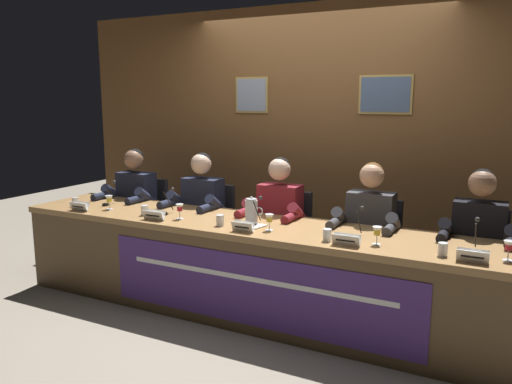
{
  "coord_description": "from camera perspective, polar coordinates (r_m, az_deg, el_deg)",
  "views": [
    {
      "loc": [
        1.78,
        -3.46,
        1.71
      ],
      "look_at": [
        0.0,
        0.0,
        0.99
      ],
      "focal_mm": 35.85,
      "sensor_mm": 36.0,
      "label": 1
    }
  ],
  "objects": [
    {
      "name": "microphone_far_left",
      "position": [
        4.87,
        -16.14,
        -0.52
      ],
      "size": [
        0.06,
        0.17,
        0.22
      ],
      "color": "black",
      "rests_on": "conference_table"
    },
    {
      "name": "juice_glass_far_left",
      "position": [
        4.67,
        -16.07,
        -0.85
      ],
      "size": [
        0.06,
        0.06,
        0.12
      ],
      "color": "white",
      "rests_on": "conference_table"
    },
    {
      "name": "panelist_center",
      "position": [
        4.34,
        2.25,
        -2.92
      ],
      "size": [
        0.51,
        0.48,
        1.22
      ],
      "color": "black",
      "rests_on": "ground_plane"
    },
    {
      "name": "juice_glass_left",
      "position": [
        4.18,
        -8.51,
        -1.84
      ],
      "size": [
        0.06,
        0.06,
        0.12
      ],
      "color": "white",
      "rests_on": "conference_table"
    },
    {
      "name": "water_cup_right",
      "position": [
        3.55,
        7.95,
        -4.85
      ],
      "size": [
        0.06,
        0.06,
        0.08
      ],
      "color": "silver",
      "rests_on": "conference_table"
    },
    {
      "name": "panelist_right",
      "position": [
        4.08,
        12.35,
        -4.03
      ],
      "size": [
        0.51,
        0.48,
        1.22
      ],
      "color": "black",
      "rests_on": "ground_plane"
    },
    {
      "name": "chair_center",
      "position": [
        4.59,
        3.28,
        -5.77
      ],
      "size": [
        0.44,
        0.45,
        0.89
      ],
      "color": "black",
      "rests_on": "ground_plane"
    },
    {
      "name": "microphone_far_right",
      "position": [
        3.52,
        23.24,
        -5.12
      ],
      "size": [
        0.06,
        0.17,
        0.22
      ],
      "color": "black",
      "rests_on": "conference_table"
    },
    {
      "name": "panelist_far_right",
      "position": [
        3.97,
        23.45,
        -5.09
      ],
      "size": [
        0.51,
        0.48,
        1.22
      ],
      "color": "black",
      "rests_on": "ground_plane"
    },
    {
      "name": "chair_far_right",
      "position": [
        4.23,
        23.37,
        -8.03
      ],
      "size": [
        0.44,
        0.45,
        0.89
      ],
      "color": "black",
      "rests_on": "ground_plane"
    },
    {
      "name": "chair_far_left",
      "position": [
        5.4,
        -12.23,
        -3.51
      ],
      "size": [
        0.44,
        0.45,
        0.89
      ],
      "color": "black",
      "rests_on": "ground_plane"
    },
    {
      "name": "water_cup_far_left",
      "position": [
        4.89,
        -19.49,
        -1.11
      ],
      "size": [
        0.06,
        0.06,
        0.08
      ],
      "color": "silver",
      "rests_on": "conference_table"
    },
    {
      "name": "water_cup_far_right",
      "position": [
        3.39,
        20.12,
        -6.11
      ],
      "size": [
        0.06,
        0.06,
        0.08
      ],
      "color": "silver",
      "rests_on": "conference_table"
    },
    {
      "name": "water_cup_center",
      "position": [
        3.94,
        -4.02,
        -3.24
      ],
      "size": [
        0.06,
        0.06,
        0.08
      ],
      "color": "silver",
      "rests_on": "conference_table"
    },
    {
      "name": "microphone_left",
      "position": [
        4.38,
        -9.91,
        -1.47
      ],
      "size": [
        0.06,
        0.17,
        0.22
      ],
      "color": "black",
      "rests_on": "conference_table"
    },
    {
      "name": "water_pitcher_central",
      "position": [
        4.01,
        -0.5,
        -2.11
      ],
      "size": [
        0.15,
        0.1,
        0.21
      ],
      "color": "silver",
      "rests_on": "conference_table"
    },
    {
      "name": "microphone_center",
      "position": [
        3.94,
        -0.05,
        -2.66
      ],
      "size": [
        0.06,
        0.17,
        0.22
      ],
      "color": "black",
      "rests_on": "conference_table"
    },
    {
      "name": "nameplate_left",
      "position": [
        4.19,
        -11.32,
        -2.55
      ],
      "size": [
        0.19,
        0.06,
        0.08
      ],
      "color": "white",
      "rests_on": "conference_table"
    },
    {
      "name": "juice_glass_far_right",
      "position": [
        3.44,
        26.38,
        -5.52
      ],
      "size": [
        0.06,
        0.06,
        0.12
      ],
      "color": "white",
      "rests_on": "conference_table"
    },
    {
      "name": "nameplate_far_right",
      "position": [
        3.32,
        23.03,
        -6.61
      ],
      "size": [
        0.18,
        0.06,
        0.08
      ],
      "color": "white",
      "rests_on": "conference_table"
    },
    {
      "name": "panelist_far_left",
      "position": [
        5.19,
        -13.74,
        -1.0
      ],
      "size": [
        0.51,
        0.48,
        1.22
      ],
      "color": "black",
      "rests_on": "ground_plane"
    },
    {
      "name": "juice_glass_center",
      "position": [
        3.78,
        1.5,
        -3.05
      ],
      "size": [
        0.06,
        0.06,
        0.12
      ],
      "color": "white",
      "rests_on": "conference_table"
    },
    {
      "name": "chair_left",
      "position": [
        4.95,
        -5.12,
        -4.59
      ],
      "size": [
        0.44,
        0.45,
        0.89
      ],
      "color": "black",
      "rests_on": "ground_plane"
    },
    {
      "name": "chair_right",
      "position": [
        4.34,
        12.89,
        -6.96
      ],
      "size": [
        0.44,
        0.45,
        0.89
      ],
      "color": "black",
      "rests_on": "ground_plane"
    },
    {
      "name": "conference_table",
      "position": [
        3.97,
        -0.73,
        -7.07
      ],
      "size": [
        4.24,
        0.78,
        0.74
      ],
      "color": "olive",
      "rests_on": "ground_plane"
    },
    {
      "name": "nameplate_center",
      "position": [
        3.74,
        -1.48,
        -3.89
      ],
      "size": [
        0.17,
        0.06,
        0.08
      ],
      "color": "white",
      "rests_on": "conference_table"
    },
    {
      "name": "document_stack_center",
      "position": [
        3.93,
        -0.57,
        -3.72
      ],
      "size": [
        0.24,
        0.19,
        0.01
      ],
      "color": "white",
      "rests_on": "conference_table"
    },
    {
      "name": "juice_glass_right",
      "position": [
        3.51,
        13.36,
        -4.38
      ],
      "size": [
        0.06,
        0.06,
        0.12
      ],
      "color": "white",
      "rests_on": "conference_table"
    },
    {
      "name": "wall_back_panelled",
      "position": [
        5.09,
        6.7,
        5.76
      ],
      "size": [
        5.44,
        0.14,
        2.6
      ],
      "color": "brown",
      "rests_on": "ground_plane"
    },
    {
      "name": "nameplate_far_left",
      "position": [
        4.7,
        -19.1,
        -1.52
      ],
      "size": [
        0.18,
        0.06,
        0.08
      ],
      "color": "white",
      "rests_on": "conference_table"
    },
    {
      "name": "water_cup_left",
      "position": [
        4.37,
        -12.32,
        -2.07
      ],
      "size": [
        0.06,
        0.06,
        0.08
      ],
      "color": "silver",
      "rests_on": "conference_table"
    },
    {
      "name": "microphone_right",
      "position": [
        3.64,
        11.32,
        -3.96
      ],
      "size": [
        0.06,
        0.17,
        0.22
      ],
      "color": "black",
      "rests_on": "conference_table"
    },
    {
      "name": "panelist_left",
      "position": [
        4.72,
        -6.47,
        -1.89
      ],
      "size": [
        0.51,
        0.48,
        1.22
      ],
      "color": "black",
      "rests_on": "ground_plane"
    },
    {
      "name": "nameplate_right",
      "position": [
        3.45,
        10.03,
        -5.3
      ],
      "size": [
        0.19,
        0.06,
        0.08
      ],
      "color": "white",
      "rests_on": "conference_table"
    },
    {
      "name": "ground_plane",
      "position": [
        4.25,
        0.0,
        -13.31
      ],
      "size": [
        12.0,
        12.0,
        0.0
      ],
      "primitive_type": "plane",
      "color": "gray"
    }
  ]
}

